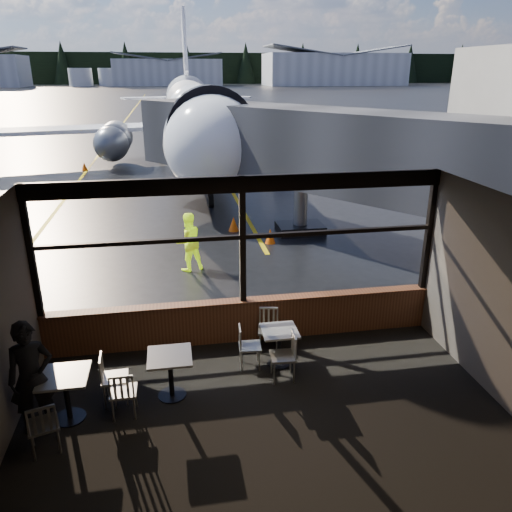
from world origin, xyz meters
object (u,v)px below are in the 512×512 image
object	(u,v)px
cafe_table_left	(67,397)
chair_near_e	(283,357)
chair_near_w	(250,347)
cone_extra	(270,236)
cafe_table_mid	(171,376)
passenger	(32,378)
ground_crew	(188,242)
cafe_table_near	(279,347)
chair_mid_w	(115,378)
cone_wing	(84,166)
airliner	(193,74)
chair_mid_s	(124,392)
chair_left_s	(43,425)
jet_bridge	(332,168)
cone_nose	(234,224)
chair_near_n	(268,330)

from	to	relation	value
cafe_table_left	chair_near_e	bearing A→B (deg)	7.93
chair_near_w	cone_extra	world-z (taller)	chair_near_w
cafe_table_mid	passenger	xyz separation A→B (m)	(-2.09, -0.47, 0.53)
ground_crew	chair_near_w	bearing A→B (deg)	80.01
cafe_table_near	passenger	world-z (taller)	passenger
ground_crew	cone_extra	xyz separation A→B (m)	(2.74, 1.89, -0.59)
cafe_table_left	chair_mid_w	distance (m)	0.80
chair_near_w	passenger	bearing A→B (deg)	-67.93
chair_mid_w	cafe_table_left	bearing A→B (deg)	-66.90
passenger	cone_wing	xyz separation A→B (m)	(-2.49, 22.48, -0.70)
cone_wing	passenger	bearing A→B (deg)	-83.69
cafe_table_near	cafe_table_mid	size ratio (longest dim) A/B	0.91
airliner	cafe_table_near	xyz separation A→B (m)	(0.16, -23.43, -4.79)
chair_mid_w	chair_near_w	bearing A→B (deg)	102.77
chair_mid_s	chair_mid_w	world-z (taller)	chair_mid_w
cafe_table_mid	chair_mid_s	size ratio (longest dim) A/B	0.94
chair_near_w	chair_left_s	bearing A→B (deg)	-58.95
cafe_table_left	ground_crew	xyz separation A→B (m)	(2.24, 6.25, 0.42)
cafe_table_near	chair_left_s	world-z (taller)	chair_left_s
jet_bridge	cone_extra	size ratio (longest dim) A/B	23.80
chair_near_e	ground_crew	xyz separation A→B (m)	(-1.44, 5.73, 0.37)
cafe_table_near	chair_mid_s	bearing A→B (deg)	-159.67
cafe_table_left	chair_mid_s	distance (m)	0.89
jet_bridge	ground_crew	size ratio (longest dim) A/B	6.98
chair_left_s	cone_nose	xyz separation A→B (m)	(4.18, 10.35, -0.20)
jet_bridge	chair_near_w	xyz separation A→B (m)	(-3.63, -6.53, -2.11)
jet_bridge	cone_wing	xyz separation A→B (m)	(-9.70, 14.79, -2.30)
jet_bridge	ground_crew	world-z (taller)	jet_bridge
chair_near_n	cafe_table_near	bearing A→B (deg)	111.71
airliner	chair_near_n	bearing A→B (deg)	-89.30
cafe_table_near	chair_near_e	bearing A→B (deg)	-94.72
cone_extra	chair_near_e	bearing A→B (deg)	-99.67
cafe_table_mid	jet_bridge	bearing A→B (deg)	54.64
cafe_table_near	cone_nose	distance (m)	8.66
airliner	passenger	bearing A→B (deg)	-98.69
cafe_table_near	cafe_table_left	xyz separation A→B (m)	(-3.72, -1.00, 0.05)
jet_bridge	ground_crew	bearing A→B (deg)	-164.04
chair_near_e	ground_crew	size ratio (longest dim) A/B	0.56
cafe_table_left	chair_mid_w	size ratio (longest dim) A/B	0.91
airliner	cafe_table_left	size ratio (longest dim) A/B	40.29
cafe_table_mid	chair_mid_s	xyz separation A→B (m)	(-0.77, -0.37, 0.03)
cafe_table_mid	cone_extra	bearing A→B (deg)	66.95
chair_left_s	cone_nose	world-z (taller)	chair_left_s
cafe_table_left	cone_nose	distance (m)	10.44
cafe_table_near	chair_left_s	bearing A→B (deg)	-156.65
cafe_table_mid	cone_extra	xyz separation A→B (m)	(3.32, 7.80, -0.17)
chair_mid_s	chair_left_s	size ratio (longest dim) A/B	0.97
cone_wing	cone_extra	world-z (taller)	cone_extra
chair_near_w	chair_mid_s	size ratio (longest dim) A/B	0.99
jet_bridge	chair_left_s	xyz separation A→B (m)	(-7.00, -8.24, -2.09)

